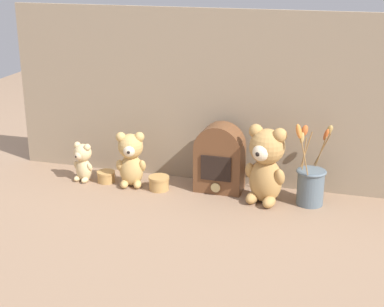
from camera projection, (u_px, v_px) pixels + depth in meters
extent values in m
plane|color=#8E7056|center=(191.00, 193.00, 2.36)|extent=(4.00, 4.00, 0.00)
cube|color=gray|center=(202.00, 97.00, 2.40)|extent=(1.65, 0.02, 0.71)
ellipsoid|color=tan|center=(266.00, 181.00, 2.25)|extent=(0.15, 0.14, 0.18)
sphere|color=tan|center=(267.00, 147.00, 2.21)|extent=(0.14, 0.14, 0.14)
sphere|color=beige|center=(261.00, 152.00, 2.17)|extent=(0.07, 0.07, 0.07)
sphere|color=black|center=(258.00, 154.00, 2.15)|extent=(0.02, 0.02, 0.02)
sphere|color=tan|center=(280.00, 135.00, 2.17)|extent=(0.05, 0.05, 0.05)
sphere|color=tan|center=(256.00, 131.00, 2.22)|extent=(0.05, 0.05, 0.05)
ellipsoid|color=tan|center=(280.00, 177.00, 2.20)|extent=(0.05, 0.07, 0.08)
ellipsoid|color=tan|center=(250.00, 171.00, 2.27)|extent=(0.05, 0.07, 0.08)
ellipsoid|color=tan|center=(269.00, 202.00, 2.23)|extent=(0.06, 0.08, 0.04)
ellipsoid|color=tan|center=(252.00, 198.00, 2.26)|extent=(0.06, 0.08, 0.04)
ellipsoid|color=tan|center=(131.00, 170.00, 2.42)|extent=(0.11, 0.10, 0.13)
sphere|color=tan|center=(131.00, 146.00, 2.39)|extent=(0.10, 0.10, 0.10)
sphere|color=beige|center=(129.00, 151.00, 2.35)|extent=(0.05, 0.05, 0.05)
sphere|color=black|center=(128.00, 152.00, 2.33)|extent=(0.01, 0.01, 0.01)
sphere|color=tan|center=(139.00, 137.00, 2.37)|extent=(0.04, 0.04, 0.04)
sphere|color=tan|center=(121.00, 137.00, 2.37)|extent=(0.04, 0.04, 0.04)
ellipsoid|color=tan|center=(142.00, 166.00, 2.40)|extent=(0.04, 0.05, 0.06)
ellipsoid|color=tan|center=(120.00, 165.00, 2.41)|extent=(0.04, 0.05, 0.06)
ellipsoid|color=tan|center=(137.00, 184.00, 2.41)|extent=(0.05, 0.06, 0.03)
ellipsoid|color=tan|center=(124.00, 184.00, 2.41)|extent=(0.05, 0.06, 0.03)
ellipsoid|color=#DBBC84|center=(84.00, 170.00, 2.48)|extent=(0.08, 0.07, 0.10)
sphere|color=#DBBC84|center=(83.00, 153.00, 2.45)|extent=(0.07, 0.07, 0.07)
sphere|color=#D1B289|center=(79.00, 156.00, 2.43)|extent=(0.04, 0.04, 0.04)
sphere|color=black|center=(76.00, 157.00, 2.42)|extent=(0.01, 0.01, 0.01)
sphere|color=#DBBC84|center=(87.00, 147.00, 2.43)|extent=(0.03, 0.03, 0.03)
sphere|color=#DBBC84|center=(77.00, 145.00, 2.46)|extent=(0.03, 0.03, 0.03)
ellipsoid|color=#DBBC84|center=(89.00, 168.00, 2.45)|extent=(0.03, 0.04, 0.04)
ellipsoid|color=#DBBC84|center=(76.00, 165.00, 2.48)|extent=(0.03, 0.04, 0.04)
ellipsoid|color=#DBBC84|center=(85.00, 180.00, 2.46)|extent=(0.03, 0.04, 0.02)
ellipsoid|color=#DBBC84|center=(77.00, 178.00, 2.48)|extent=(0.03, 0.04, 0.02)
cylinder|color=slate|center=(310.00, 187.00, 2.24)|extent=(0.10, 0.10, 0.14)
torus|color=slate|center=(312.00, 172.00, 2.22)|extent=(0.11, 0.11, 0.01)
cylinder|color=olive|center=(321.00, 152.00, 2.22)|extent=(0.04, 0.03, 0.13)
ellipsoid|color=#C65B28|center=(326.00, 135.00, 2.21)|extent=(0.03, 0.03, 0.05)
cylinder|color=olive|center=(307.00, 150.00, 2.23)|extent=(0.04, 0.03, 0.14)
ellipsoid|color=#C65B28|center=(304.00, 131.00, 2.23)|extent=(0.04, 0.04, 0.05)
cylinder|color=olive|center=(304.00, 154.00, 2.21)|extent=(0.01, 0.03, 0.12)
ellipsoid|color=tan|center=(302.00, 138.00, 2.20)|extent=(0.02, 0.03, 0.04)
cylinder|color=olive|center=(303.00, 152.00, 2.16)|extent=(0.05, 0.04, 0.17)
ellipsoid|color=orange|center=(299.00, 131.00, 2.12)|extent=(0.04, 0.04, 0.06)
cylinder|color=olive|center=(322.00, 149.00, 2.23)|extent=(0.06, 0.04, 0.14)
ellipsoid|color=tan|center=(329.00, 130.00, 2.22)|extent=(0.04, 0.04, 0.05)
cube|color=brown|center=(219.00, 169.00, 2.36)|extent=(0.19, 0.11, 0.18)
cylinder|color=brown|center=(220.00, 147.00, 2.33)|extent=(0.19, 0.11, 0.19)
cube|color=black|center=(216.00, 169.00, 2.31)|extent=(0.12, 0.01, 0.10)
cylinder|color=#D6BC7A|center=(216.00, 188.00, 2.33)|extent=(0.04, 0.01, 0.04)
cylinder|color=tan|center=(106.00, 178.00, 2.47)|extent=(0.07, 0.07, 0.04)
cylinder|color=tan|center=(106.00, 172.00, 2.46)|extent=(0.08, 0.08, 0.01)
cylinder|color=tan|center=(159.00, 184.00, 2.39)|extent=(0.08, 0.08, 0.05)
cylinder|color=tan|center=(159.00, 178.00, 2.38)|extent=(0.08, 0.08, 0.01)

